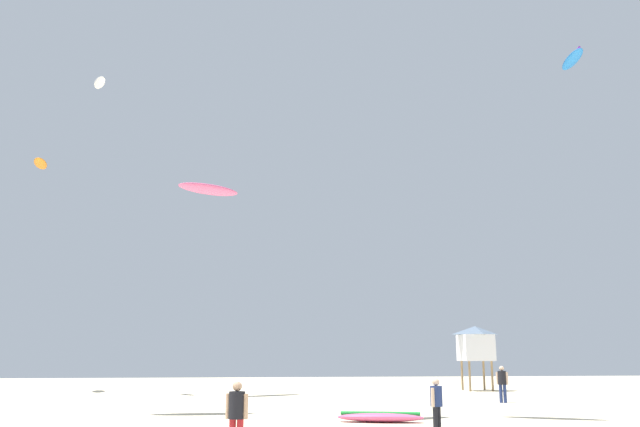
% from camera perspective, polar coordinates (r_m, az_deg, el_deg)
% --- Properties ---
extents(person_foreground, '(0.54, 0.39, 1.72)m').
position_cam_1_polar(person_foreground, '(16.91, -7.07, -16.36)').
color(person_foreground, '#B21E23').
rests_on(person_foreground, ground).
extents(person_left, '(0.41, 0.42, 1.64)m').
position_cam_1_polar(person_left, '(21.43, 9.83, -15.42)').
color(person_left, black).
rests_on(person_left, ground).
extents(person_right, '(0.52, 0.40, 1.77)m').
position_cam_1_polar(person_right, '(35.39, 15.19, -13.55)').
color(person_right, navy).
rests_on(person_right, ground).
extents(kite_grounded_near, '(3.17, 1.63, 0.39)m').
position_cam_1_polar(kite_grounded_near, '(24.87, 5.13, -16.81)').
color(kite_grounded_near, '#E5598C').
rests_on(kite_grounded_near, ground).
extents(lifeguard_tower, '(2.30, 2.30, 4.15)m').
position_cam_1_polar(lifeguard_tower, '(46.29, 13.04, -10.64)').
color(lifeguard_tower, '#8C704C').
rests_on(lifeguard_tower, ground).
extents(kite_aloft_0, '(1.42, 2.19, 0.42)m').
position_cam_1_polar(kite_aloft_0, '(46.51, -18.17, 10.49)').
color(kite_aloft_0, white).
extents(kite_aloft_2, '(1.30, 2.98, 0.29)m').
position_cam_1_polar(kite_aloft_2, '(49.86, -22.60, 3.93)').
color(kite_aloft_2, orange).
extents(kite_aloft_4, '(1.47, 3.27, 0.41)m').
position_cam_1_polar(kite_aloft_4, '(45.83, 20.59, 12.13)').
color(kite_aloft_4, blue).
extents(kite_aloft_5, '(4.07, 3.06, 0.68)m').
position_cam_1_polar(kite_aloft_5, '(41.73, -9.41, 2.03)').
color(kite_aloft_5, '#E5598C').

